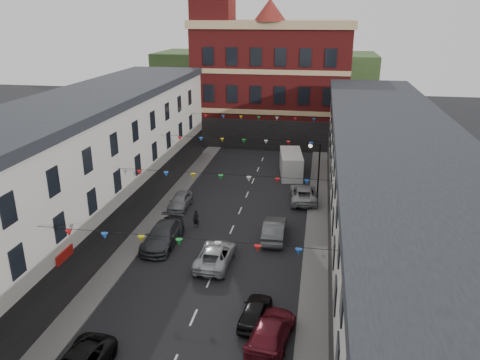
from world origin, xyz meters
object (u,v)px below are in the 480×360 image
Objects in this scene: car_left_d at (163,235)px; car_right_c at (271,332)px; car_left_e at (180,201)px; pedestrian at (196,219)px; car_right_f at (303,194)px; car_right_e at (274,229)px; moving_car at (215,255)px; white_van at (291,164)px; street_lamp at (316,167)px; car_right_d at (255,311)px.

car_left_d is 1.10× the size of car_right_c.
car_left_e is 4.48m from pedestrian.
car_right_c is 20.79m from car_right_f.
car_right_e is (-1.10, 12.48, 0.07)m from car_right_c.
car_left_d reaches higher than car_left_e.
car_right_f reaches higher than moving_car.
car_right_e is 15.68m from white_van.
car_right_e is at bearing -127.33° from moving_car.
pedestrian is (-9.55, -6.08, -3.15)m from street_lamp.
car_right_c reaches higher than moving_car.
car_left_d is 1.44× the size of car_right_d.
car_right_f is 7.59m from white_van.
car_left_d is at bearing -122.54° from white_van.
car_right_e is (8.31, 2.57, -0.01)m from car_left_d.
car_right_f is (1.90, 8.29, -0.05)m from car_right_e.
car_left_d reaches higher than car_right_c.
car_left_d reaches higher than car_right_d.
car_left_d is at bearing -139.71° from street_lamp.
car_left_e is 11.60m from car_right_f.
car_left_e is at bearing 132.57° from pedestrian.
pedestrian is (-7.70, 13.38, 0.04)m from car_right_c.
car_left_e is at bearing 13.21° from car_right_f.
car_right_c is 2.07m from car_right_d.
car_right_c is at bearing 82.47° from car_right_f.
car_left_d is 1.15× the size of car_right_e.
car_right_d is (9.11, -15.34, -0.04)m from car_left_e.
car_right_f is (0.80, 20.78, 0.01)m from car_right_c.
car_right_c is at bearing 126.26° from car_right_d.
car_left_d is 1.09× the size of moving_car.
white_van reaches higher than car_left_d.
car_left_e is at bearing -58.85° from moving_car.
car_left_d reaches higher than pedestrian.
street_lamp is 1.21× the size of car_right_c.
car_left_e is 14.46m from white_van.
moving_car is 3.33× the size of pedestrian.
car_right_c is 1.31× the size of car_right_d.
pedestrian is at bearing -57.10° from car_left_e.
car_left_d is 5.06m from moving_car.
street_lamp is at bearing 10.05° from car_left_e.
moving_car is at bearing -119.74° from street_lamp.
car_left_d is at bearing 41.47° from car_right_f.
white_van is (8.51, 18.24, 0.48)m from car_left_d.
car_left_d is 13.66m from car_right_c.
car_right_d is (-1.09, 1.75, -0.07)m from car_right_c.
white_van is 3.81× the size of pedestrian.
car_right_d is 10.73m from car_right_e.
car_right_d is (8.32, -8.16, -0.15)m from car_left_d.
street_lamp reaches higher than car_left_e.
street_lamp is at bearing -87.89° from car_right_c.
car_right_e is 0.95× the size of moving_car.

